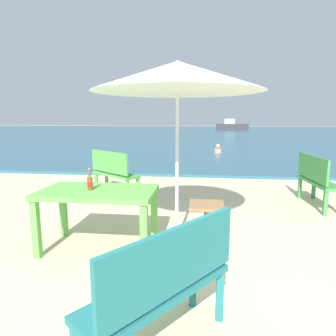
% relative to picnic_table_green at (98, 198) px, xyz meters
% --- Properties ---
extents(ground_plane, '(120.00, 120.00, 0.00)m').
position_rel_picnic_table_green_xyz_m(ground_plane, '(1.12, -0.40, -0.65)').
color(ground_plane, beige).
extents(sea_water, '(120.00, 50.00, 0.08)m').
position_rel_picnic_table_green_xyz_m(sea_water, '(1.12, 29.60, -0.61)').
color(sea_water, '#2D6075').
rests_on(sea_water, ground_plane).
extents(picnic_table_green, '(1.40, 0.80, 0.76)m').
position_rel_picnic_table_green_xyz_m(picnic_table_green, '(0.00, 0.00, 0.00)').
color(picnic_table_green, '#60B24C').
rests_on(picnic_table_green, ground_plane).
extents(beer_bottle_amber, '(0.07, 0.07, 0.26)m').
position_rel_picnic_table_green_xyz_m(beer_bottle_amber, '(-0.09, -0.02, 0.20)').
color(beer_bottle_amber, brown).
rests_on(beer_bottle_amber, picnic_table_green).
extents(patio_umbrella, '(2.10, 2.10, 2.30)m').
position_rel_picnic_table_green_xyz_m(patio_umbrella, '(0.95, 0.28, 1.47)').
color(patio_umbrella, silver).
rests_on(patio_umbrella, ground_plane).
extents(side_table_wood, '(0.44, 0.44, 0.54)m').
position_rel_picnic_table_green_xyz_m(side_table_wood, '(1.33, 0.29, -0.30)').
color(side_table_wood, olive).
rests_on(side_table_wood, ground_plane).
extents(bench_teal_center, '(1.01, 1.17, 0.95)m').
position_rel_picnic_table_green_xyz_m(bench_teal_center, '(1.04, -1.58, -0.11)').
color(bench_teal_center, '#237275').
rests_on(bench_teal_center, ground_plane).
extents(bench_green_left, '(0.44, 1.22, 0.95)m').
position_rel_picnic_table_green_xyz_m(bench_green_left, '(3.37, 2.21, -0.11)').
color(bench_green_left, '#3D8C42').
rests_on(bench_green_left, ground_plane).
extents(bench_green_right, '(1.18, 1.01, 0.95)m').
position_rel_picnic_table_green_xyz_m(bench_green_right, '(-0.60, 2.50, -0.11)').
color(bench_green_right, '#4C9E47').
rests_on(bench_green_right, ground_plane).
extents(swimmer_person, '(0.34, 0.34, 0.41)m').
position_rel_picnic_table_green_xyz_m(swimmer_person, '(1.95, 9.86, -0.41)').
color(swimmer_person, tan).
rests_on(swimmer_person, sea_water).
extents(boat_sailboat, '(4.00, 1.09, 1.45)m').
position_rel_picnic_table_green_xyz_m(boat_sailboat, '(4.89, 35.01, -0.05)').
color(boat_sailboat, '#38383F').
rests_on(boat_sailboat, sea_water).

